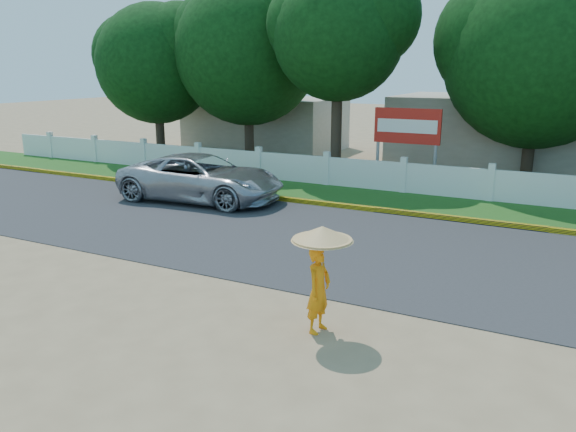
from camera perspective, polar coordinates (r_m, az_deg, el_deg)
The scene contains 11 objects.
ground at distance 10.88m, azimuth -4.83°, elevation -9.06°, with size 120.00×120.00×0.00m, color #9E8460.
road at distance 14.65m, azimuth 4.43°, elevation -2.64°, with size 60.00×7.00×0.02m, color #38383A.
grass_verge at distance 19.44m, azimuth 10.40°, elevation 1.56°, with size 60.00×3.50×0.03m, color #2D601E.
curb at distance 17.84m, azimuth 8.83°, elevation 0.65°, with size 40.00×0.18×0.16m, color yellow.
fence at distance 20.69m, azimuth 11.63°, elevation 3.82°, with size 40.00×0.10×1.10m, color silver.
building_near at distance 26.68m, azimuth 22.03°, elevation 7.75°, with size 10.00×6.00×3.20m, color #B7AD99.
building_far at distance 31.55m, azimuth -2.26°, elevation 9.38°, with size 8.00×5.00×2.80m, color #B7AD99.
vehicle at distance 19.26m, azimuth -8.78°, elevation 3.85°, with size 2.60×5.64×1.57m, color #AAACB2.
monk_with_parasol at distance 9.42m, azimuth 3.30°, elevation -4.86°, with size 1.04×1.04×1.89m.
billboard at distance 21.58m, azimuth 12.00°, elevation 8.52°, with size 2.50×0.13×2.95m.
tree_row at distance 22.69m, azimuth 24.39°, elevation 15.37°, with size 39.18×7.48×9.37m.
Camera 1 is at (5.29, -8.43, 4.40)m, focal length 35.00 mm.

